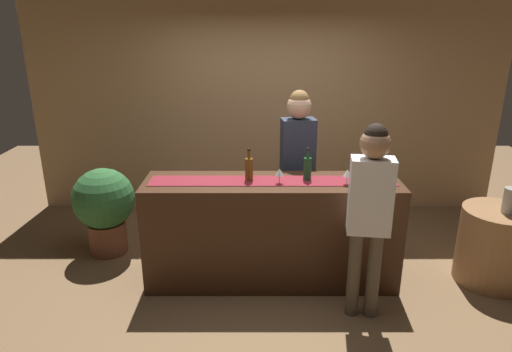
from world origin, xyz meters
TOP-DOWN VIEW (x-y plane):
  - ground_plane at (0.00, 0.00)m, footprint 10.00×10.00m
  - back_wall at (0.00, 1.90)m, footprint 6.00×0.12m
  - bar_counter at (0.00, 0.00)m, footprint 2.36×0.60m
  - counter_runner_cloth at (0.00, 0.00)m, footprint 2.24×0.28m
  - wine_bottle_green at (0.32, 0.04)m, footprint 0.07×0.07m
  - wine_bottle_amber at (-0.21, 0.02)m, footprint 0.07×0.07m
  - wine_glass_near_customer at (0.66, -0.09)m, footprint 0.07×0.07m
  - wine_glass_mid_counter at (0.06, -0.07)m, footprint 0.07×0.07m
  - bartender at (0.28, 0.58)m, footprint 0.36×0.25m
  - customer_sipping at (0.76, -0.56)m, footprint 0.36×0.24m
  - round_side_table at (2.14, -0.02)m, footprint 0.68×0.68m
  - vase_on_side_table at (2.17, -0.07)m, footprint 0.13×0.13m
  - potted_plant_tall at (-1.77, 0.56)m, footprint 0.65×0.65m

SIDE VIEW (x-z plane):
  - ground_plane at x=0.00m, z-range 0.00..0.00m
  - round_side_table at x=2.14m, z-range 0.00..0.74m
  - bar_counter at x=0.00m, z-range 0.00..1.02m
  - potted_plant_tall at x=-1.77m, z-range 0.07..1.03m
  - vase_on_side_table at x=2.17m, z-range 0.74..0.98m
  - counter_runner_cloth at x=0.00m, z-range 1.02..1.03m
  - customer_sipping at x=0.76m, z-range 0.20..1.88m
  - bartender at x=0.28m, z-range 0.22..1.99m
  - wine_glass_near_customer at x=0.66m, z-range 1.06..1.20m
  - wine_glass_mid_counter at x=0.06m, z-range 1.06..1.20m
  - wine_bottle_green at x=0.32m, z-range 0.99..1.29m
  - wine_bottle_amber at x=-0.21m, z-range 0.99..1.29m
  - back_wall at x=0.00m, z-range 0.00..2.90m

